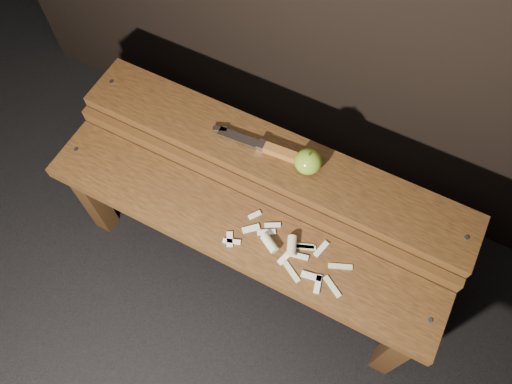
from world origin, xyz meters
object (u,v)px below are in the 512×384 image
at_px(apple, 308,162).
at_px(knife, 271,149).
at_px(bench_front_tier, 237,240).
at_px(bench_rear_tier, 272,170).

distance_m(apple, knife, 0.12).
bearing_deg(apple, bench_front_tier, -114.16).
xyz_separation_m(bench_front_tier, knife, (-0.01, 0.23, 0.16)).
relative_size(bench_rear_tier, apple, 14.84).
relative_size(bench_front_tier, bench_rear_tier, 1.00).
height_order(apple, knife, apple).
bearing_deg(knife, bench_front_tier, -87.51).
bearing_deg(bench_rear_tier, bench_front_tier, -90.00).
relative_size(bench_rear_tier, knife, 4.32).
height_order(bench_front_tier, knife, knife).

